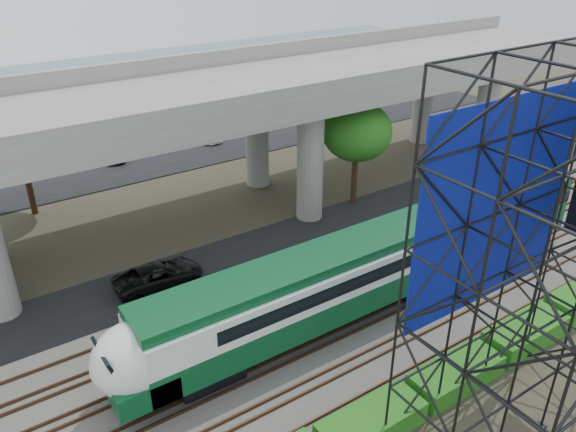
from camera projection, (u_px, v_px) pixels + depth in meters
ground at (291, 379)px, 25.61m from camera, size 140.00×140.00×0.00m
ballast_bed at (268, 353)px, 27.04m from camera, size 90.00×12.00×0.20m
service_road at (192, 273)px, 33.33m from camera, size 90.00×5.00×0.08m
parking_lot at (80, 154)px, 50.65m from camera, size 90.00×18.00×0.08m
harbor_water at (28, 98)px, 66.87m from camera, size 140.00×40.00×0.03m
rail_tracks at (268, 350)px, 26.96m from camera, size 90.00×9.52×0.16m
commuter_train at (356, 270)px, 28.38m from camera, size 29.30×3.06×4.30m
overpass at (122, 120)px, 33.01m from camera, size 80.00×12.00×12.40m
scaffold_tower at (560, 288)px, 19.04m from camera, size 9.36×6.36×15.00m
hedge_strip at (371, 422)px, 22.68m from camera, size 34.60×1.80×1.20m
trees at (70, 173)px, 32.65m from camera, size 40.94×16.94×7.69m
suv at (158, 275)px, 31.76m from camera, size 5.09×2.46×1.40m
parked_cars at (95, 146)px, 50.60m from camera, size 37.13×9.74×1.30m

